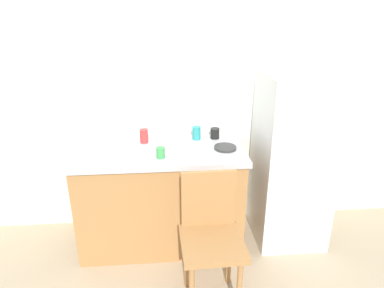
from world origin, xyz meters
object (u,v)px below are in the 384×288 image
object	(u,v)px
refrigerator	(292,159)
cup_teal	(196,133)
hotplate	(225,148)
cup_black	(215,133)
chair	(211,234)
cup_red	(144,136)
cup_green	(161,153)

from	to	relation	value
refrigerator	cup_teal	bearing A→B (deg)	167.61
hotplate	cup_teal	distance (m)	0.30
cup_black	refrigerator	bearing A→B (deg)	-15.98
chair	cup_black	size ratio (longest dim) A/B	10.49
cup_black	cup_teal	size ratio (longest dim) A/B	0.81
cup_teal	chair	bearing A→B (deg)	-88.61
refrigerator	hotplate	world-z (taller)	refrigerator
cup_teal	cup_red	size ratio (longest dim) A/B	0.96
refrigerator	hotplate	bearing A→B (deg)	-174.60
cup_black	hotplate	bearing A→B (deg)	-77.93
cup_teal	cup_green	distance (m)	0.44
chair	cup_teal	bearing A→B (deg)	89.51
chair	cup_green	size ratio (longest dim) A/B	11.48
cup_black	cup_green	bearing A→B (deg)	-142.42
cup_teal	cup_red	world-z (taller)	cup_red
chair	refrigerator	bearing A→B (deg)	39.01
cup_black	cup_red	world-z (taller)	cup_red
cup_green	cup_red	size ratio (longest dim) A/B	0.71
refrigerator	chair	world-z (taller)	refrigerator
chair	cup_green	xyz separation A→B (m)	(-0.31, 0.47, 0.38)
refrigerator	cup_red	world-z (taller)	refrigerator
refrigerator	hotplate	size ratio (longest dim) A/B	8.31
cup_black	cup_red	size ratio (longest dim) A/B	0.78
cup_black	cup_green	size ratio (longest dim) A/B	1.09
chair	cup_teal	xyz separation A→B (m)	(-0.02, 0.80, 0.39)
chair	cup_red	xyz separation A→B (m)	(-0.44, 0.77, 0.40)
hotplate	cup_black	xyz separation A→B (m)	(-0.05, 0.23, 0.03)
hotplate	refrigerator	bearing A→B (deg)	5.40
chair	hotplate	xyz separation A→B (m)	(0.18, 0.58, 0.35)
refrigerator	chair	size ratio (longest dim) A/B	1.59
chair	cup_green	distance (m)	0.68
chair	cup_red	distance (m)	0.97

